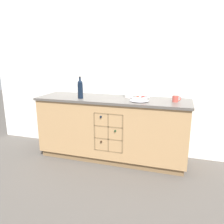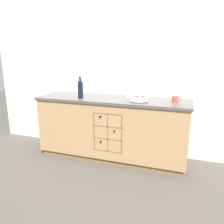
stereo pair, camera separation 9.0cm
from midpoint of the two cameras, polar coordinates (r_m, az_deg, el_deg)
ground_plane at (r=3.44m, az=0.77°, el=-11.69°), size 14.00×14.00×0.00m
back_wall at (r=3.45m, az=2.78°, el=10.44°), size 4.57×0.06×2.55m
kitchen_island at (r=3.26m, az=0.79°, el=-4.29°), size 2.21×0.63×0.92m
fruit_bowl at (r=2.95m, az=7.97°, el=3.62°), size 0.28×0.28×0.08m
white_pitcher at (r=3.22m, az=5.32°, el=5.55°), size 0.18×0.12×0.19m
ceramic_mug at (r=3.00m, az=17.09°, el=3.24°), size 0.11×0.08×0.08m
standing_wine_bottle at (r=3.16m, az=-7.45°, el=6.09°), size 0.08×0.08×0.31m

